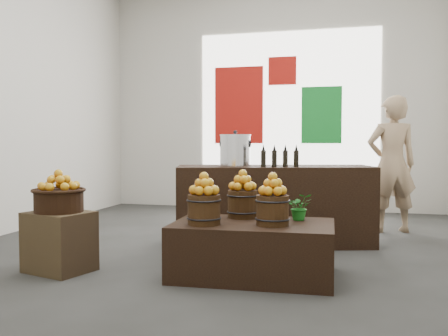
% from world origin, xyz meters
% --- Properties ---
extents(ground, '(7.00, 7.00, 0.00)m').
position_xyz_m(ground, '(0.00, 0.00, 0.00)').
color(ground, '#353533').
rests_on(ground, ground).
extents(back_wall, '(6.00, 0.04, 4.00)m').
position_xyz_m(back_wall, '(0.00, 3.50, 2.00)').
color(back_wall, beige).
rests_on(back_wall, ground).
extents(back_opening, '(3.20, 0.02, 2.40)m').
position_xyz_m(back_opening, '(0.30, 3.48, 2.00)').
color(back_opening, white).
rests_on(back_opening, back_wall).
extents(deco_red_left, '(0.90, 0.04, 1.40)m').
position_xyz_m(deco_red_left, '(-0.60, 3.47, 1.90)').
color(deco_red_left, '#AA130D').
rests_on(deco_red_left, back_wall).
extents(deco_green_right, '(0.70, 0.04, 1.00)m').
position_xyz_m(deco_green_right, '(0.90, 3.47, 1.70)').
color(deco_green_right, '#137F29').
rests_on(deco_green_right, back_wall).
extents(deco_red_upper, '(0.50, 0.04, 0.50)m').
position_xyz_m(deco_red_upper, '(0.20, 3.47, 2.50)').
color(deco_red_upper, '#AA130D').
rests_on(deco_red_upper, back_wall).
extents(crate, '(0.67, 0.60, 0.57)m').
position_xyz_m(crate, '(-1.23, -1.40, 0.28)').
color(crate, brown).
rests_on(crate, ground).
extents(wicker_basket, '(0.45, 0.45, 0.21)m').
position_xyz_m(wicker_basket, '(-1.23, -1.40, 0.67)').
color(wicker_basket, black).
rests_on(wicker_basket, crate).
extents(apples_in_basket, '(0.35, 0.35, 0.19)m').
position_xyz_m(apples_in_basket, '(-1.23, -1.40, 0.87)').
color(apples_in_basket, '#900B04').
rests_on(apples_in_basket, wicker_basket).
extents(display_table, '(1.47, 0.94, 0.50)m').
position_xyz_m(display_table, '(0.58, -1.13, 0.25)').
color(display_table, black).
rests_on(display_table, ground).
extents(apple_bucket_front_left, '(0.29, 0.29, 0.26)m').
position_xyz_m(apple_bucket_front_left, '(0.18, -1.34, 0.63)').
color(apple_bucket_front_left, '#3A230F').
rests_on(apple_bucket_front_left, display_table).
extents(apples_in_bucket_front_left, '(0.22, 0.22, 0.19)m').
position_xyz_m(apples_in_bucket_front_left, '(0.18, -1.34, 0.86)').
color(apples_in_bucket_front_left, '#900B04').
rests_on(apples_in_bucket_front_left, apple_bucket_front_left).
extents(apple_bucket_front_right, '(0.29, 0.29, 0.26)m').
position_xyz_m(apple_bucket_front_right, '(0.78, -1.23, 0.63)').
color(apple_bucket_front_right, '#3A230F').
rests_on(apple_bucket_front_right, display_table).
extents(apples_in_bucket_front_right, '(0.22, 0.22, 0.19)m').
position_xyz_m(apples_in_bucket_front_right, '(0.78, -1.23, 0.86)').
color(apples_in_bucket_front_right, '#900B04').
rests_on(apples_in_bucket_front_right, apple_bucket_front_right).
extents(apple_bucket_rear, '(0.29, 0.29, 0.26)m').
position_xyz_m(apple_bucket_rear, '(0.43, -0.87, 0.63)').
color(apple_bucket_rear, '#3A230F').
rests_on(apple_bucket_rear, display_table).
extents(apples_in_bucket_rear, '(0.22, 0.22, 0.19)m').
position_xyz_m(apples_in_bucket_rear, '(0.43, -0.87, 0.86)').
color(apples_in_bucket_rear, '#900B04').
rests_on(apples_in_bucket_rear, apple_bucket_rear).
extents(herb_garnish_right, '(0.27, 0.25, 0.25)m').
position_xyz_m(herb_garnish_right, '(0.98, -0.89, 0.62)').
color(herb_garnish_right, '#156619').
rests_on(herb_garnish_right, display_table).
extents(herb_garnish_left, '(0.17, 0.15, 0.28)m').
position_xyz_m(herb_garnish_left, '(0.01, -1.00, 0.63)').
color(herb_garnish_left, '#156619').
rests_on(herb_garnish_left, display_table).
extents(counter, '(2.41, 1.32, 0.94)m').
position_xyz_m(counter, '(0.55, 0.35, 0.47)').
color(counter, black).
rests_on(counter, ground).
extents(stock_pot_left, '(0.35, 0.35, 0.35)m').
position_xyz_m(stock_pot_left, '(0.10, 0.23, 1.12)').
color(stock_pot_left, silver).
rests_on(stock_pot_left, counter).
extents(oil_cruets, '(0.34, 0.15, 0.26)m').
position_xyz_m(oil_cruets, '(0.61, 0.13, 1.07)').
color(oil_cruets, black).
rests_on(oil_cruets, counter).
extents(shopper, '(0.77, 0.62, 1.85)m').
position_xyz_m(shopper, '(1.96, 1.57, 0.92)').
color(shopper, '#9F8262').
rests_on(shopper, ground).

